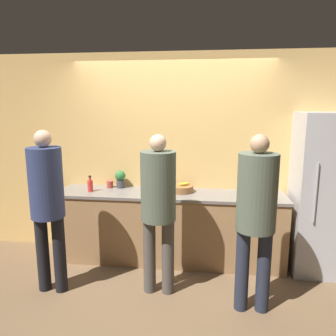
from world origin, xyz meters
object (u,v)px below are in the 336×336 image
(potted_plant, at_px, (120,178))
(person_center, at_px, (158,201))
(bottle_clear, at_px, (265,191))
(person_left, at_px, (47,199))
(cup_red, at_px, (110,184))
(fruit_bowl, at_px, (181,188))
(person_right, at_px, (256,208))
(utensil_crock, at_px, (249,185))
(bottle_red, at_px, (90,185))
(refrigerator, at_px, (327,194))

(potted_plant, bearing_deg, person_center, -54.59)
(bottle_clear, bearing_deg, person_center, -151.46)
(person_left, bearing_deg, bottle_clear, 17.89)
(person_left, height_order, cup_red, person_left)
(person_left, distance_m, fruit_bowl, 1.58)
(person_right, xyz_separation_m, fruit_bowl, (-0.77, 0.99, -0.10))
(person_right, xyz_separation_m, cup_red, (-1.72, 1.09, -0.10))
(person_left, height_order, utensil_crock, person_left)
(person_center, xyz_separation_m, cup_red, (-0.78, 0.90, -0.07))
(fruit_bowl, bearing_deg, utensil_crock, 7.86)
(bottle_clear, relative_size, bottle_red, 1.08)
(refrigerator, xyz_separation_m, fruit_bowl, (-1.70, 0.08, -0.01))
(refrigerator, distance_m, potted_plant, 2.52)
(person_center, distance_m, utensil_crock, 1.35)
(person_right, bearing_deg, utensil_crock, 86.79)
(person_left, bearing_deg, potted_plant, 64.37)
(refrigerator, bearing_deg, person_right, -135.53)
(person_center, height_order, utensil_crock, person_center)
(fruit_bowl, xyz_separation_m, bottle_red, (-1.13, -0.12, 0.04))
(person_center, height_order, cup_red, person_center)
(refrigerator, xyz_separation_m, cup_red, (-2.65, 0.18, -0.01))
(person_center, relative_size, cup_red, 19.18)
(person_left, height_order, bottle_clear, person_left)
(person_left, height_order, fruit_bowl, person_left)
(bottle_red, bearing_deg, cup_red, 50.89)
(fruit_bowl, bearing_deg, person_right, -52.00)
(person_left, xyz_separation_m, fruit_bowl, (1.30, 0.91, -0.09))
(fruit_bowl, xyz_separation_m, potted_plant, (-0.81, 0.11, 0.08))
(refrigerator, height_order, bottle_red, refrigerator)
(fruit_bowl, xyz_separation_m, bottle_clear, (0.99, -0.17, 0.04))
(person_right, relative_size, bottle_clear, 7.81)
(person_left, bearing_deg, utensil_crock, 25.61)
(refrigerator, height_order, bottle_clear, refrigerator)
(refrigerator, relative_size, bottle_clear, 8.59)
(person_left, bearing_deg, refrigerator, 15.41)
(fruit_bowl, bearing_deg, refrigerator, -2.71)
(refrigerator, distance_m, person_left, 3.11)
(bottle_red, distance_m, cup_red, 0.29)
(person_center, height_order, person_right, person_right)
(bottle_red, xyz_separation_m, cup_red, (0.18, 0.23, -0.04))
(potted_plant, bearing_deg, cup_red, -176.08)
(bottle_red, bearing_deg, potted_plant, 35.99)
(bottle_clear, bearing_deg, potted_plant, 171.12)
(potted_plant, bearing_deg, fruit_bowl, -7.78)
(person_right, height_order, bottle_clear, person_right)
(person_right, height_order, utensil_crock, person_right)
(potted_plant, bearing_deg, bottle_clear, -8.88)
(bottle_red, relative_size, potted_plant, 0.89)
(person_left, distance_m, cup_red, 1.07)
(utensil_crock, bearing_deg, person_center, -137.67)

